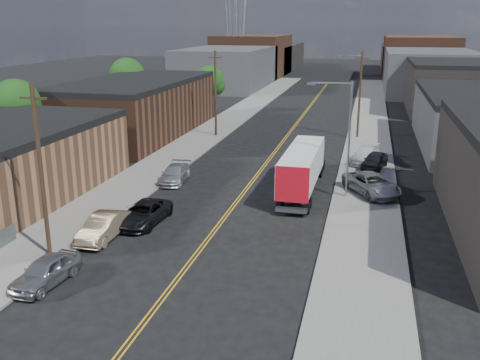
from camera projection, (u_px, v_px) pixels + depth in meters
The scene contains 28 objects.
ground at pixel (301, 118), 75.89m from camera, with size 260.00×260.00×0.00m, color black.
centerline at pixel (284, 140), 61.91m from camera, with size 0.32×120.00×0.01m, color gold.
sidewalk_left at pixel (206, 135), 64.03m from camera, with size 5.00×140.00×0.15m, color slate.
sidewalk_right at pixel (368, 143), 59.75m from camera, with size 5.00×140.00×0.15m, color slate.
warehouse_brown at pixel (135, 107), 64.09m from camera, with size 12.00×26.00×6.60m.
industrial_right_c at pixel (456, 86), 81.05m from camera, with size 14.00×22.00×7.60m.
skyline_left_a at pixel (228, 67), 111.88m from camera, with size 16.00×30.00×8.00m, color #39393C.
skyline_right_a at pixel (428, 71), 102.88m from camera, with size 16.00×30.00×8.00m, color #39393C.
skyline_left_b at pixel (253, 56), 134.91m from camera, with size 16.00×26.00×10.00m, color #43271B.
skyline_right_b at pixel (419, 58), 125.90m from camera, with size 16.00×26.00×10.00m, color #43271B.
skyline_left_c at pixel (268, 57), 153.97m from camera, with size 16.00×40.00×7.00m, color black.
skyline_right_c at pixel (412, 59), 144.97m from camera, with size 16.00×40.00×7.00m, color black.
streetlight_near at pixel (344, 130), 40.05m from camera, with size 3.39×0.25×9.00m.
streetlight_far at pixel (358, 82), 72.67m from camera, with size 3.39×0.25×9.00m.
utility_pole_left_near at pixel (41, 171), 29.67m from camera, with size 1.60×0.26×10.00m.
utility_pole_left_far at pixel (216, 93), 62.30m from camera, with size 1.60×0.26×10.00m.
utility_pole_right at pixel (360, 94), 61.40m from camera, with size 1.60×0.26×10.00m.
tree_left_near at pixel (17, 107), 51.85m from camera, with size 4.85×4.76×7.91m.
tree_left_mid at pixel (128, 79), 75.06m from camera, with size 5.10×5.04×8.37m.
tree_left_far at pixel (210, 82), 79.60m from camera, with size 4.35×4.20×6.97m.
semi_truck at pixel (304, 164), 43.20m from camera, with size 2.46×13.81×3.61m.
car_left_a at pixel (46, 271), 27.58m from camera, with size 1.75×4.36×1.49m, color #939697.
car_left_b at pixel (103, 227), 33.44m from camera, with size 1.65×4.73×1.56m, color #907B5E.
car_left_c at pixel (144, 213), 35.97m from camera, with size 2.40×5.21×1.45m, color black.
car_left_d at pixel (175, 174), 45.44m from camera, with size 1.98×4.87×1.41m, color #B2B4B8.
car_right_lot_a at pixel (372, 184), 41.73m from camera, with size 2.66×5.77×1.60m, color #999B9E.
car_right_lot_b at pixel (366, 155), 51.16m from camera, with size 2.13×5.23×1.52m, color silver.
car_right_lot_c at pixel (375, 160), 49.11m from camera, with size 1.77×4.39×1.49m, color black.
Camera 1 is at (9.27, -15.19, 13.09)m, focal length 40.00 mm.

